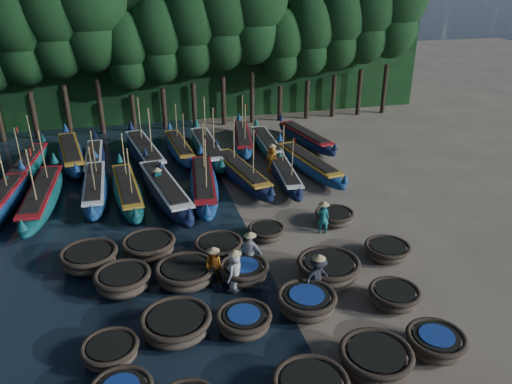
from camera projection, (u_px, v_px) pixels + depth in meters
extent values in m
plane|color=gray|center=(263.00, 258.00, 21.33)|extent=(120.00, 120.00, 0.00)
cube|color=black|center=(184.00, 54.00, 39.99)|extent=(40.00, 3.00, 10.00)
torus|color=#372C21|center=(311.00, 382.00, 14.10)|extent=(2.26, 2.26, 0.20)
cylinder|color=black|center=(311.00, 381.00, 14.09)|extent=(1.73, 1.73, 0.06)
ellipsoid|color=brown|center=(375.00, 361.00, 15.26)|extent=(2.53, 2.53, 0.70)
torus|color=#372C21|center=(376.00, 353.00, 15.12)|extent=(2.30, 2.30, 0.21)
cylinder|color=black|center=(377.00, 352.00, 15.10)|extent=(1.75, 1.75, 0.06)
ellipsoid|color=brown|center=(435.00, 345.00, 15.95)|extent=(2.25, 2.25, 0.65)
torus|color=#372C21|center=(436.00, 337.00, 15.82)|extent=(1.94, 1.94, 0.20)
cylinder|color=black|center=(437.00, 336.00, 15.81)|extent=(1.46, 1.46, 0.06)
cylinder|color=navy|center=(437.00, 335.00, 15.79)|extent=(1.13, 1.13, 0.04)
ellipsoid|color=brown|center=(111.00, 353.00, 15.68)|extent=(2.21, 2.21, 0.57)
torus|color=#372C21|center=(110.00, 346.00, 15.57)|extent=(1.84, 1.84, 0.17)
cylinder|color=black|center=(110.00, 345.00, 15.55)|extent=(1.39, 1.39, 0.05)
ellipsoid|color=brown|center=(176.00, 326.00, 16.73)|extent=(2.41, 2.41, 0.71)
torus|color=#372C21|center=(176.00, 318.00, 16.59)|extent=(2.43, 2.43, 0.22)
cylinder|color=black|center=(176.00, 317.00, 16.57)|extent=(1.86, 1.86, 0.06)
ellipsoid|color=brown|center=(244.00, 323.00, 16.91)|extent=(2.02, 2.02, 0.67)
torus|color=#372C21|center=(244.00, 316.00, 16.78)|extent=(1.93, 1.93, 0.20)
cylinder|color=black|center=(244.00, 315.00, 16.76)|extent=(1.45, 1.45, 0.06)
cylinder|color=navy|center=(244.00, 314.00, 16.75)|extent=(1.12, 1.12, 0.04)
ellipsoid|color=brown|center=(306.00, 305.00, 17.77)|extent=(2.41, 2.41, 0.75)
torus|color=#372C21|center=(307.00, 297.00, 17.63)|extent=(2.18, 2.18, 0.23)
cylinder|color=black|center=(307.00, 296.00, 17.61)|extent=(1.64, 1.64, 0.07)
cylinder|color=navy|center=(307.00, 294.00, 17.59)|extent=(1.26, 1.26, 0.05)
ellipsoid|color=brown|center=(394.00, 298.00, 18.23)|extent=(2.23, 2.23, 0.62)
torus|color=#372C21|center=(395.00, 292.00, 18.11)|extent=(1.90, 1.90, 0.19)
cylinder|color=black|center=(395.00, 291.00, 18.10)|extent=(1.44, 1.44, 0.06)
ellipsoid|color=brown|center=(123.00, 283.00, 19.03)|extent=(2.19, 2.19, 0.75)
torus|color=#372C21|center=(122.00, 275.00, 18.88)|extent=(2.18, 2.18, 0.23)
cylinder|color=black|center=(122.00, 274.00, 18.86)|extent=(1.64, 1.64, 0.07)
ellipsoid|color=brown|center=(186.00, 276.00, 19.47)|extent=(2.29, 2.29, 0.74)
torus|color=#372C21|center=(185.00, 268.00, 19.32)|extent=(2.38, 2.38, 0.22)
cylinder|color=black|center=(185.00, 267.00, 19.31)|extent=(1.81, 1.81, 0.07)
ellipsoid|color=brown|center=(244.00, 274.00, 19.62)|extent=(1.87, 1.87, 0.70)
torus|color=#372C21|center=(244.00, 267.00, 19.49)|extent=(2.00, 2.00, 0.21)
cylinder|color=black|center=(244.00, 266.00, 19.47)|extent=(1.50, 1.50, 0.06)
cylinder|color=navy|center=(244.00, 265.00, 19.45)|extent=(1.15, 1.15, 0.04)
ellipsoid|color=brown|center=(328.00, 270.00, 19.80)|extent=(2.78, 2.78, 0.74)
torus|color=#372C21|center=(329.00, 263.00, 19.65)|extent=(2.54, 2.54, 0.22)
cylinder|color=black|center=(329.00, 262.00, 19.63)|extent=(1.95, 1.95, 0.07)
ellipsoid|color=brown|center=(387.00, 252.00, 21.23)|extent=(1.98, 1.98, 0.58)
torus|color=#372C21|center=(388.00, 246.00, 21.12)|extent=(1.96, 1.96, 0.17)
cylinder|color=black|center=(388.00, 246.00, 21.11)|extent=(1.50, 1.50, 0.05)
ellipsoid|color=brown|center=(90.00, 260.00, 20.50)|extent=(2.29, 2.29, 0.74)
torus|color=#372C21|center=(88.00, 253.00, 20.35)|extent=(2.37, 2.37, 0.23)
cylinder|color=black|center=(88.00, 252.00, 20.33)|extent=(1.80, 1.80, 0.07)
ellipsoid|color=brown|center=(149.00, 249.00, 21.30)|extent=(2.57, 2.57, 0.76)
torus|color=#372C21|center=(148.00, 242.00, 21.15)|extent=(2.31, 2.31, 0.23)
cylinder|color=black|center=(148.00, 241.00, 21.14)|extent=(1.75, 1.75, 0.07)
ellipsoid|color=brown|center=(219.00, 249.00, 21.34)|extent=(2.13, 2.13, 0.69)
torus|color=#372C21|center=(218.00, 243.00, 21.21)|extent=(2.12, 2.12, 0.21)
cylinder|color=black|center=(218.00, 242.00, 21.19)|extent=(1.60, 1.60, 0.06)
ellipsoid|color=brown|center=(266.00, 234.00, 22.71)|extent=(2.08, 2.08, 0.57)
torus|color=#372C21|center=(266.00, 228.00, 22.60)|extent=(1.71, 1.71, 0.17)
cylinder|color=black|center=(266.00, 228.00, 22.59)|extent=(1.29, 1.29, 0.05)
ellipsoid|color=brown|center=(334.00, 218.00, 24.10)|extent=(2.20, 2.20, 0.58)
torus|color=#372C21|center=(335.00, 213.00, 23.99)|extent=(1.90, 1.90, 0.18)
cylinder|color=black|center=(335.00, 212.00, 23.97)|extent=(1.45, 1.45, 0.05)
cone|color=navy|center=(21.00, 164.00, 28.13)|extent=(0.47, 0.47, 0.64)
cylinder|color=#997F4C|center=(2.00, 166.00, 25.14)|extent=(0.07, 0.25, 2.97)
ellipsoid|color=#0D4D4A|center=(42.00, 198.00, 25.63)|extent=(2.08, 8.68, 1.07)
cone|color=#0D4D4A|center=(54.00, 157.00, 29.09)|extent=(0.47, 0.47, 0.64)
cone|color=#0D4D4A|center=(22.00, 224.00, 21.62)|extent=(0.47, 0.47, 0.54)
cube|color=maroon|center=(41.00, 190.00, 25.45)|extent=(1.54, 6.72, 0.13)
cube|color=black|center=(40.00, 188.00, 25.41)|extent=(1.20, 5.85, 0.11)
cylinder|color=#997F4C|center=(43.00, 158.00, 26.10)|extent=(0.08, 0.26, 3.01)
cylinder|color=#997F4C|center=(32.00, 179.00, 23.51)|extent=(0.08, 0.26, 3.01)
plane|color=red|center=(30.00, 152.00, 23.00)|extent=(0.00, 0.38, 0.38)
ellipsoid|color=navy|center=(95.00, 189.00, 26.82)|extent=(1.40, 7.74, 0.97)
cone|color=navy|center=(95.00, 155.00, 29.89)|extent=(0.43, 0.43, 0.58)
cone|color=navy|center=(91.00, 209.00, 23.26)|extent=(0.43, 0.43, 0.48)
cube|color=white|center=(94.00, 182.00, 26.65)|extent=(1.02, 6.00, 0.12)
cube|color=black|center=(94.00, 181.00, 26.62)|extent=(0.76, 5.23, 0.10)
cylinder|color=#997F4C|center=(94.00, 154.00, 27.23)|extent=(0.07, 0.23, 2.71)
cylinder|color=#997F4C|center=(92.00, 172.00, 24.93)|extent=(0.07, 0.23, 2.71)
plane|color=red|center=(92.00, 149.00, 24.48)|extent=(0.00, 0.34, 0.34)
ellipsoid|color=#0D4D4A|center=(128.00, 192.00, 26.47)|extent=(2.02, 7.85, 0.97)
cone|color=#0D4D4A|center=(119.00, 157.00, 29.47)|extent=(0.43, 0.43, 0.58)
cone|color=#0D4D4A|center=(135.00, 212.00, 22.98)|extent=(0.43, 0.43, 0.49)
cube|color=#C58A25|center=(127.00, 185.00, 26.31)|extent=(1.50, 6.08, 0.12)
cube|color=black|center=(127.00, 183.00, 26.27)|extent=(1.18, 5.29, 0.10)
cylinder|color=#997F4C|center=(124.00, 157.00, 26.87)|extent=(0.07, 0.23, 2.72)
cylinder|color=#997F4C|center=(130.00, 174.00, 24.61)|extent=(0.07, 0.23, 2.72)
plane|color=red|center=(130.00, 151.00, 24.17)|extent=(0.00, 0.34, 0.34)
ellipsoid|color=#0E1A35|center=(165.00, 191.00, 26.40)|extent=(3.04, 8.98, 1.10)
cone|color=#0E1A35|center=(145.00, 153.00, 29.68)|extent=(0.49, 0.49, 0.66)
cone|color=#0E1A35|center=(189.00, 213.00, 22.55)|extent=(0.49, 0.49, 0.55)
cube|color=white|center=(165.00, 183.00, 26.21)|extent=(2.29, 6.95, 0.13)
cube|color=black|center=(164.00, 181.00, 26.17)|extent=(1.84, 6.03, 0.11)
ellipsoid|color=navy|center=(204.00, 186.00, 27.10)|extent=(2.56, 8.61, 1.06)
cone|color=navy|center=(200.00, 149.00, 30.56)|extent=(0.47, 0.47, 0.64)
cone|color=navy|center=(207.00, 208.00, 23.10)|extent=(0.47, 0.47, 0.53)
cube|color=maroon|center=(203.00, 178.00, 26.92)|extent=(1.91, 6.67, 0.13)
cube|color=black|center=(203.00, 177.00, 26.88)|extent=(1.52, 5.79, 0.11)
cylinder|color=#997F4C|center=(203.00, 148.00, 27.57)|extent=(0.07, 0.25, 2.97)
cylinder|color=#997F4C|center=(206.00, 167.00, 24.98)|extent=(0.07, 0.25, 2.97)
plane|color=red|center=(208.00, 142.00, 24.47)|extent=(0.00, 0.37, 0.37)
ellipsoid|color=#0E1A35|center=(241.00, 174.00, 28.69)|extent=(2.82, 8.27, 1.02)
cone|color=#0E1A35|center=(216.00, 143.00, 31.71)|extent=(0.45, 0.45, 0.61)
cone|color=#0E1A35|center=(271.00, 190.00, 25.15)|extent=(0.45, 0.45, 0.51)
cube|color=#C58A25|center=(241.00, 167.00, 28.51)|extent=(2.12, 6.40, 0.12)
cube|color=black|center=(241.00, 166.00, 28.48)|extent=(1.71, 5.55, 0.10)
cylinder|color=#997F4C|center=(234.00, 141.00, 29.07)|extent=(0.07, 0.24, 2.85)
cylinder|color=#997F4C|center=(253.00, 155.00, 26.79)|extent=(0.07, 0.24, 2.85)
plane|color=red|center=(256.00, 133.00, 26.34)|extent=(0.00, 0.36, 0.36)
ellipsoid|color=#0E1A35|center=(285.00, 175.00, 28.67)|extent=(1.99, 7.21, 0.89)
cone|color=#0E1A35|center=(274.00, 146.00, 31.56)|extent=(0.39, 0.39, 0.53)
cone|color=#0E1A35|center=(299.00, 191.00, 25.33)|extent=(0.39, 0.39, 0.45)
cube|color=white|center=(285.00, 169.00, 28.52)|extent=(1.49, 5.58, 0.11)
cube|color=black|center=(285.00, 168.00, 28.49)|extent=(1.18, 4.85, 0.09)
cylinder|color=#997F4C|center=(283.00, 146.00, 29.06)|extent=(0.06, 0.21, 2.49)
cylinder|color=#997F4C|center=(292.00, 160.00, 26.90)|extent=(0.06, 0.21, 2.49)
plane|color=red|center=(295.00, 141.00, 26.47)|extent=(0.00, 0.31, 0.31)
ellipsoid|color=navy|center=(309.00, 165.00, 30.03)|extent=(2.69, 8.11, 1.00)
cone|color=navy|center=(280.00, 136.00, 33.01)|extent=(0.44, 0.44, 0.60)
cone|color=navy|center=(345.00, 178.00, 26.55)|extent=(0.44, 0.44, 0.50)
cube|color=#C58A25|center=(309.00, 158.00, 29.86)|extent=(2.02, 6.28, 0.12)
cube|color=black|center=(309.00, 157.00, 29.83)|extent=(1.62, 5.44, 0.10)
ellipsoid|color=#0D4D4A|center=(29.00, 165.00, 30.08)|extent=(2.27, 7.55, 0.93)
cone|color=#0D4D4A|center=(42.00, 137.00, 33.11)|extent=(0.41, 0.41, 0.56)
cone|color=#0D4D4A|center=(8.00, 180.00, 26.58)|extent=(0.41, 0.41, 0.47)
cube|color=maroon|center=(27.00, 159.00, 29.92)|extent=(1.70, 5.85, 0.11)
cube|color=black|center=(27.00, 158.00, 29.89)|extent=(1.36, 5.08, 0.09)
cylinder|color=#997F4C|center=(31.00, 136.00, 30.49)|extent=(0.07, 0.22, 2.60)
cylinder|color=#997F4C|center=(19.00, 149.00, 28.22)|extent=(0.07, 0.22, 2.60)
plane|color=red|center=(17.00, 130.00, 27.77)|extent=(0.00, 0.33, 0.33)
ellipsoid|color=navy|center=(71.00, 155.00, 31.61)|extent=(2.68, 8.45, 1.04)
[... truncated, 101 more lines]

